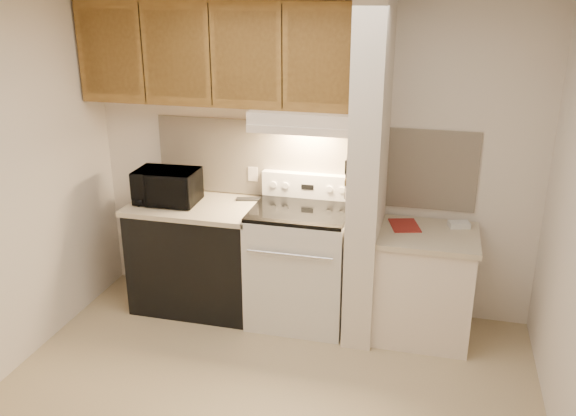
% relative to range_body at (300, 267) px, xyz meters
% --- Properties ---
extents(floor, '(3.60, 3.60, 0.00)m').
position_rel_range_body_xyz_m(floor, '(0.00, -1.16, -0.46)').
color(floor, '#C7B188').
rests_on(floor, ground).
extents(wall_back, '(3.60, 2.50, 0.02)m').
position_rel_range_body_xyz_m(wall_back, '(0.00, 0.34, 0.79)').
color(wall_back, white).
rests_on(wall_back, floor).
extents(backsplash, '(2.60, 0.02, 0.63)m').
position_rel_range_body_xyz_m(backsplash, '(0.00, 0.33, 0.78)').
color(backsplash, '#FBE7C9').
rests_on(backsplash, wall_back).
extents(range_body, '(0.76, 0.65, 0.92)m').
position_rel_range_body_xyz_m(range_body, '(0.00, 0.00, 0.00)').
color(range_body, silver).
rests_on(range_body, floor).
extents(oven_window, '(0.50, 0.01, 0.30)m').
position_rel_range_body_xyz_m(oven_window, '(0.00, -0.32, 0.04)').
color(oven_window, black).
rests_on(oven_window, range_body).
extents(oven_handle, '(0.65, 0.02, 0.02)m').
position_rel_range_body_xyz_m(oven_handle, '(0.00, -0.35, 0.26)').
color(oven_handle, silver).
rests_on(oven_handle, range_body).
extents(cooktop, '(0.74, 0.64, 0.03)m').
position_rel_range_body_xyz_m(cooktop, '(0.00, 0.00, 0.48)').
color(cooktop, black).
rests_on(cooktop, range_body).
extents(range_backguard, '(0.76, 0.08, 0.20)m').
position_rel_range_body_xyz_m(range_backguard, '(0.00, 0.28, 0.59)').
color(range_backguard, silver).
rests_on(range_backguard, range_body).
extents(range_display, '(0.10, 0.01, 0.04)m').
position_rel_range_body_xyz_m(range_display, '(0.00, 0.24, 0.59)').
color(range_display, black).
rests_on(range_display, range_backguard).
extents(range_knob_left_outer, '(0.05, 0.02, 0.05)m').
position_rel_range_body_xyz_m(range_knob_left_outer, '(-0.28, 0.24, 0.59)').
color(range_knob_left_outer, silver).
rests_on(range_knob_left_outer, range_backguard).
extents(range_knob_left_inner, '(0.05, 0.02, 0.05)m').
position_rel_range_body_xyz_m(range_knob_left_inner, '(-0.18, 0.24, 0.59)').
color(range_knob_left_inner, silver).
rests_on(range_knob_left_inner, range_backguard).
extents(range_knob_right_inner, '(0.05, 0.02, 0.05)m').
position_rel_range_body_xyz_m(range_knob_right_inner, '(0.18, 0.24, 0.59)').
color(range_knob_right_inner, silver).
rests_on(range_knob_right_inner, range_backguard).
extents(range_knob_right_outer, '(0.05, 0.02, 0.05)m').
position_rel_range_body_xyz_m(range_knob_right_outer, '(0.28, 0.24, 0.59)').
color(range_knob_right_outer, silver).
rests_on(range_knob_right_outer, range_backguard).
extents(dishwasher_front, '(1.00, 0.63, 0.87)m').
position_rel_range_body_xyz_m(dishwasher_front, '(-0.88, 0.01, -0.03)').
color(dishwasher_front, black).
rests_on(dishwasher_front, floor).
extents(left_countertop, '(1.04, 0.67, 0.04)m').
position_rel_range_body_xyz_m(left_countertop, '(-0.88, 0.01, 0.43)').
color(left_countertop, beige).
rests_on(left_countertop, dishwasher_front).
extents(spoon_rest, '(0.22, 0.11, 0.01)m').
position_rel_range_body_xyz_m(spoon_rest, '(-0.48, 0.21, 0.46)').
color(spoon_rest, black).
rests_on(spoon_rest, left_countertop).
extents(teal_jar, '(0.09, 0.09, 0.09)m').
position_rel_range_body_xyz_m(teal_jar, '(-1.23, 0.23, 0.50)').
color(teal_jar, '#1C6353').
rests_on(teal_jar, left_countertop).
extents(outlet, '(0.08, 0.01, 0.12)m').
position_rel_range_body_xyz_m(outlet, '(-0.48, 0.32, 0.64)').
color(outlet, '#F3E2CF').
rests_on(outlet, backsplash).
extents(microwave, '(0.51, 0.35, 0.27)m').
position_rel_range_body_xyz_m(microwave, '(-1.10, -0.01, 0.59)').
color(microwave, black).
rests_on(microwave, left_countertop).
extents(partition_pillar, '(0.22, 0.70, 2.50)m').
position_rel_range_body_xyz_m(partition_pillar, '(0.51, -0.01, 0.79)').
color(partition_pillar, silver).
rests_on(partition_pillar, floor).
extents(pillar_trim, '(0.01, 0.70, 0.04)m').
position_rel_range_body_xyz_m(pillar_trim, '(0.39, -0.01, 0.84)').
color(pillar_trim, olive).
rests_on(pillar_trim, partition_pillar).
extents(knife_strip, '(0.02, 0.42, 0.04)m').
position_rel_range_body_xyz_m(knife_strip, '(0.39, -0.06, 0.86)').
color(knife_strip, black).
rests_on(knife_strip, partition_pillar).
extents(knife_blade_a, '(0.01, 0.03, 0.16)m').
position_rel_range_body_xyz_m(knife_blade_a, '(0.38, -0.21, 0.76)').
color(knife_blade_a, silver).
rests_on(knife_blade_a, knife_strip).
extents(knife_handle_a, '(0.02, 0.02, 0.10)m').
position_rel_range_body_xyz_m(knife_handle_a, '(0.38, -0.21, 0.91)').
color(knife_handle_a, black).
rests_on(knife_handle_a, knife_strip).
extents(knife_blade_b, '(0.01, 0.04, 0.18)m').
position_rel_range_body_xyz_m(knife_blade_b, '(0.38, -0.14, 0.75)').
color(knife_blade_b, silver).
rests_on(knife_blade_b, knife_strip).
extents(knife_handle_b, '(0.02, 0.02, 0.10)m').
position_rel_range_body_xyz_m(knife_handle_b, '(0.38, -0.14, 0.91)').
color(knife_handle_b, black).
rests_on(knife_handle_b, knife_strip).
extents(knife_blade_c, '(0.01, 0.04, 0.20)m').
position_rel_range_body_xyz_m(knife_blade_c, '(0.38, -0.06, 0.74)').
color(knife_blade_c, silver).
rests_on(knife_blade_c, knife_strip).
extents(knife_handle_c, '(0.02, 0.02, 0.10)m').
position_rel_range_body_xyz_m(knife_handle_c, '(0.38, -0.04, 0.91)').
color(knife_handle_c, black).
rests_on(knife_handle_c, knife_strip).
extents(knife_blade_d, '(0.01, 0.04, 0.16)m').
position_rel_range_body_xyz_m(knife_blade_d, '(0.38, 0.02, 0.76)').
color(knife_blade_d, silver).
rests_on(knife_blade_d, knife_strip).
extents(knife_handle_d, '(0.02, 0.02, 0.10)m').
position_rel_range_body_xyz_m(knife_handle_d, '(0.38, 0.03, 0.91)').
color(knife_handle_d, black).
rests_on(knife_handle_d, knife_strip).
extents(knife_blade_e, '(0.01, 0.04, 0.18)m').
position_rel_range_body_xyz_m(knife_blade_e, '(0.38, 0.10, 0.75)').
color(knife_blade_e, silver).
rests_on(knife_blade_e, knife_strip).
extents(knife_handle_e, '(0.02, 0.02, 0.10)m').
position_rel_range_body_xyz_m(knife_handle_e, '(0.38, 0.12, 0.91)').
color(knife_handle_e, black).
rests_on(knife_handle_e, knife_strip).
extents(oven_mitt, '(0.03, 0.09, 0.21)m').
position_rel_range_body_xyz_m(oven_mitt, '(0.38, 0.17, 0.76)').
color(oven_mitt, gray).
rests_on(oven_mitt, partition_pillar).
extents(right_cab_base, '(0.70, 0.60, 0.81)m').
position_rel_range_body_xyz_m(right_cab_base, '(0.97, -0.01, -0.06)').
color(right_cab_base, '#F3E2CF').
rests_on(right_cab_base, floor).
extents(right_countertop, '(0.74, 0.64, 0.04)m').
position_rel_range_body_xyz_m(right_countertop, '(0.97, -0.01, 0.37)').
color(right_countertop, beige).
rests_on(right_countertop, right_cab_base).
extents(red_folder, '(0.27, 0.32, 0.01)m').
position_rel_range_body_xyz_m(red_folder, '(0.79, 0.09, 0.39)').
color(red_folder, maroon).
rests_on(red_folder, right_countertop).
extents(white_box, '(0.17, 0.14, 0.04)m').
position_rel_range_body_xyz_m(white_box, '(1.19, 0.17, 0.41)').
color(white_box, white).
rests_on(white_box, right_countertop).
extents(range_hood, '(0.78, 0.44, 0.15)m').
position_rel_range_body_xyz_m(range_hood, '(0.00, 0.12, 1.17)').
color(range_hood, '#F3E2CF').
rests_on(range_hood, upper_cabinets).
extents(hood_lip, '(0.78, 0.04, 0.06)m').
position_rel_range_body_xyz_m(hood_lip, '(0.00, -0.08, 1.12)').
color(hood_lip, '#F3E2CF').
rests_on(hood_lip, range_hood).
extents(upper_cabinets, '(2.18, 0.33, 0.77)m').
position_rel_range_body_xyz_m(upper_cabinets, '(-0.69, 0.17, 1.62)').
color(upper_cabinets, olive).
rests_on(upper_cabinets, wall_back).
extents(cab_door_a, '(0.46, 0.01, 0.63)m').
position_rel_range_body_xyz_m(cab_door_a, '(-1.51, 0.01, 1.62)').
color(cab_door_a, olive).
rests_on(cab_door_a, upper_cabinets).
extents(cab_gap_a, '(0.01, 0.01, 0.73)m').
position_rel_range_body_xyz_m(cab_gap_a, '(-1.23, 0.01, 1.62)').
color(cab_gap_a, black).
rests_on(cab_gap_a, upper_cabinets).
extents(cab_door_b, '(0.46, 0.01, 0.63)m').
position_rel_range_body_xyz_m(cab_door_b, '(-0.96, 0.01, 1.62)').
color(cab_door_b, olive).
rests_on(cab_door_b, upper_cabinets).
extents(cab_gap_b, '(0.01, 0.01, 0.73)m').
position_rel_range_body_xyz_m(cab_gap_b, '(-0.69, 0.01, 1.62)').
color(cab_gap_b, black).
rests_on(cab_gap_b, upper_cabinets).
extents(cab_door_c, '(0.46, 0.01, 0.63)m').
position_rel_range_body_xyz_m(cab_door_c, '(-0.42, 0.01, 1.62)').
color(cab_door_c, olive).
rests_on(cab_door_c, upper_cabinets).
extents(cab_gap_c, '(0.01, 0.01, 0.73)m').
position_rel_range_body_xyz_m(cab_gap_c, '(-0.14, 0.01, 1.62)').
color(cab_gap_c, black).
rests_on(cab_gap_c, upper_cabinets).
extents(cab_door_d, '(0.46, 0.01, 0.63)m').
position_rel_range_body_xyz_m(cab_door_d, '(0.13, 0.01, 1.62)').
color(cab_door_d, olive).
rests_on(cab_door_d, upper_cabinets).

